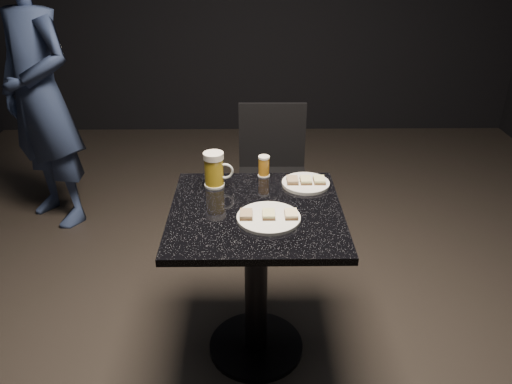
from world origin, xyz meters
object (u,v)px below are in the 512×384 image
table (256,259)px  plate_large (269,218)px  patron (39,95)px  beer_mug (215,170)px  plate_small (306,183)px  beer_tumbler (264,166)px  chair (272,169)px

table → plate_large: bearing=-58.6°
patron → beer_mug: patron is taller
plate_small → beer_tumbler: bearing=152.5°
plate_large → plate_small: bearing=59.9°
chair → table: bearing=-96.6°
plate_small → patron: 1.88m
plate_large → beer_mug: beer_mug is taller
patron → table: bearing=-8.0°
patron → plate_large: bearing=-8.7°
patron → beer_tumbler: patron is taller
beer_tumbler → plate_large: bearing=-88.8°
plate_small → table: 0.40m
beer_mug → chair: 0.84m
beer_mug → chair: bearing=68.2°
plate_large → table: plate_large is taller
plate_large → plate_small: same height
table → beer_mug: beer_mug is taller
plate_small → beer_tumbler: beer_tumbler is taller
plate_small → patron: (-1.55, 1.05, 0.10)m
plate_small → patron: size_ratio=0.12×
table → chair: bearing=83.4°
chair → beer_mug: bearing=-111.8°
plate_large → chair: (0.06, 1.02, -0.26)m
plate_large → table: 0.27m
patron → beer_mug: 1.56m
patron → plate_small: bearing=1.7°
plate_small → beer_tumbler: size_ratio=2.17×
plate_large → chair: chair is taller
plate_large → chair: 1.05m
plate_small → chair: chair is taller
plate_small → table: size_ratio=0.28×
patron → beer_tumbler: (1.37, -0.95, -0.06)m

